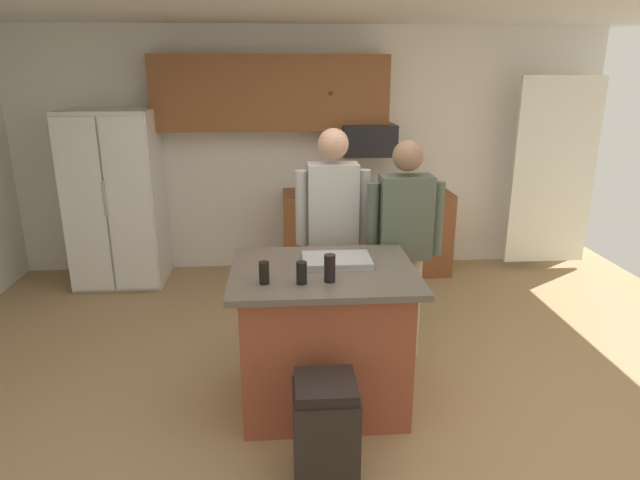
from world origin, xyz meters
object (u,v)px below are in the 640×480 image
at_px(refrigerator, 117,199).
at_px(tumbler_amber, 264,273).
at_px(microwave_over_range, 368,140).
at_px(serving_tray, 337,260).
at_px(person_guest_right, 404,237).
at_px(glass_dark_ale, 330,268).
at_px(person_guest_by_door, 333,224).
at_px(trash_bin, 325,432).
at_px(kitchen_island, 323,336).
at_px(glass_pilsner, 302,273).

bearing_deg(refrigerator, tumbler_amber, -59.03).
relative_size(microwave_over_range, serving_tray, 1.27).
bearing_deg(person_guest_right, glass_dark_ale, 9.72).
height_order(microwave_over_range, person_guest_by_door, person_guest_by_door).
height_order(serving_tray, trash_bin, serving_tray).
bearing_deg(glass_dark_ale, serving_tray, 76.72).
relative_size(refrigerator, microwave_over_range, 3.18).
bearing_deg(tumbler_amber, person_guest_by_door, 64.13).
xyz_separation_m(glass_dark_ale, serving_tray, (0.07, 0.31, -0.06)).
bearing_deg(trash_bin, person_guest_right, 62.62).
xyz_separation_m(kitchen_island, glass_dark_ale, (0.02, -0.22, 0.55)).
relative_size(kitchen_island, glass_dark_ale, 6.98).
xyz_separation_m(glass_pilsner, serving_tray, (0.24, 0.33, -0.05)).
height_order(refrigerator, tumbler_amber, refrigerator).
relative_size(person_guest_right, trash_bin, 2.75).
relative_size(glass_dark_ale, trash_bin, 0.27).
height_order(glass_pilsner, serving_tray, glass_pilsner).
height_order(refrigerator, serving_tray, refrigerator).
bearing_deg(trash_bin, tumbler_amber, 120.87).
bearing_deg(glass_pilsner, microwave_over_range, 73.44).
height_order(person_guest_right, trash_bin, person_guest_right).
height_order(person_guest_by_door, tumbler_amber, person_guest_by_door).
xyz_separation_m(microwave_over_range, trash_bin, (-0.72, -3.26, -1.15)).
bearing_deg(kitchen_island, glass_dark_ale, -84.89).
distance_m(refrigerator, person_guest_right, 3.14).
xyz_separation_m(person_guest_right, trash_bin, (-0.70, -1.34, -0.67)).
bearing_deg(tumbler_amber, glass_pilsner, -4.17).
xyz_separation_m(glass_dark_ale, trash_bin, (-0.07, -0.53, -0.73)).
height_order(kitchen_island, person_guest_by_door, person_guest_by_door).
bearing_deg(kitchen_island, tumbler_amber, -148.82).
bearing_deg(glass_dark_ale, refrigerator, 126.84).
xyz_separation_m(microwave_over_range, glass_pilsner, (-0.82, -2.74, -0.43)).
height_order(microwave_over_range, glass_dark_ale, microwave_over_range).
relative_size(microwave_over_range, trash_bin, 0.92).
relative_size(refrigerator, tumbler_amber, 13.33).
height_order(person_guest_by_door, serving_tray, person_guest_by_door).
distance_m(microwave_over_range, person_guest_right, 1.97).
distance_m(person_guest_right, trash_bin, 1.65).
height_order(refrigerator, microwave_over_range, refrigerator).
xyz_separation_m(refrigerator, serving_tray, (2.03, -2.29, 0.08)).
bearing_deg(kitchen_island, glass_pilsner, -121.86).
bearing_deg(kitchen_island, refrigerator, 128.98).
xyz_separation_m(microwave_over_range, glass_dark_ale, (-0.65, -2.72, -0.41)).
bearing_deg(tumbler_amber, serving_tray, 34.68).
bearing_deg(trash_bin, glass_dark_ale, 82.70).
distance_m(microwave_over_range, trash_bin, 3.53).
xyz_separation_m(microwave_over_range, kitchen_island, (-0.67, -2.51, -0.97)).
bearing_deg(microwave_over_range, trash_bin, -102.42).
height_order(person_guest_right, serving_tray, person_guest_right).
bearing_deg(person_guest_by_door, refrigerator, -117.83).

